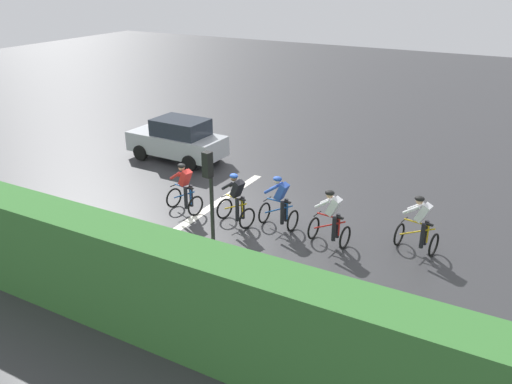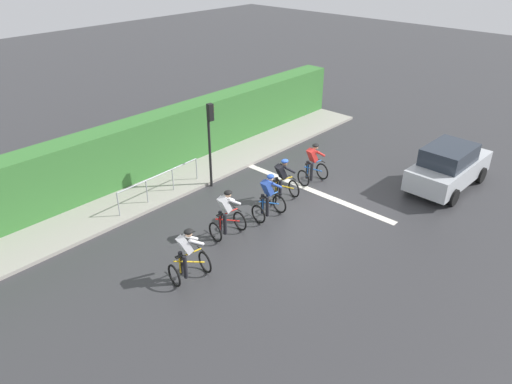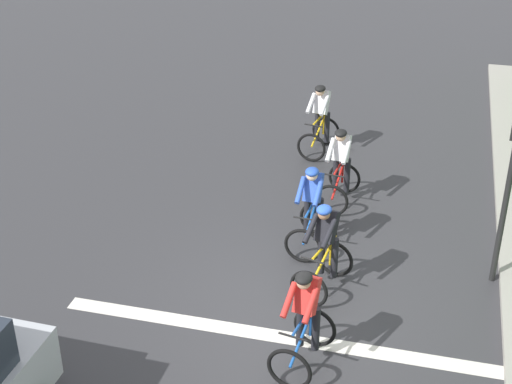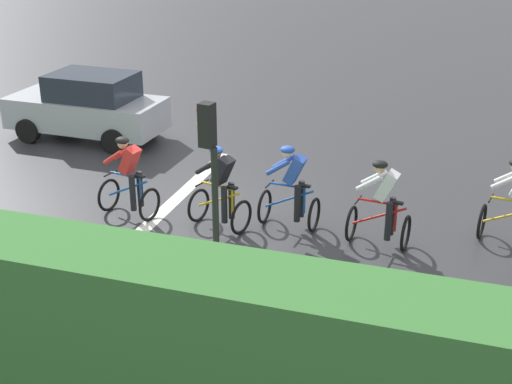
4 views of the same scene
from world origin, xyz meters
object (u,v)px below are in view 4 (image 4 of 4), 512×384
cyclist_fourth (221,190)px  pedestrian_railing_kerbside (336,309)px  cyclist_second (382,206)px  car_silver (88,106)px  cyclist_mid (291,189)px  traffic_light_near_crossing (211,178)px  cyclist_trailing (129,179)px

cyclist_fourth → pedestrian_railing_kerbside: 4.52m
cyclist_second → car_silver: car_silver is taller
car_silver → pedestrian_railing_kerbside: (7.42, 8.19, -0.08)m
cyclist_fourth → car_silver: size_ratio=0.40×
cyclist_mid → traffic_light_near_crossing: 3.55m
cyclist_second → pedestrian_railing_kerbside: size_ratio=0.44×
traffic_light_near_crossing → cyclist_mid: bearing=173.9°
cyclist_mid → traffic_light_near_crossing: traffic_light_near_crossing is taller
cyclist_second → pedestrian_railing_kerbside: 3.62m
car_silver → cyclist_fourth: bearing=52.5°
cyclist_trailing → car_silver: car_silver is taller
cyclist_mid → traffic_light_near_crossing: (3.23, -0.35, 1.43)m
cyclist_mid → pedestrian_railing_kerbside: cyclist_mid is taller
pedestrian_railing_kerbside → cyclist_fourth: bearing=-139.0°
cyclist_second → cyclist_fourth: (0.21, -3.04, 0.00)m
traffic_light_near_crossing → pedestrian_railing_kerbside: traffic_light_near_crossing is taller
cyclist_second → cyclist_mid: (-0.25, -1.77, 0.00)m
traffic_light_near_crossing → pedestrian_railing_kerbside: 2.57m
cyclist_second → car_silver: bearing=-114.7°
cyclist_trailing → pedestrian_railing_kerbside: cyclist_trailing is taller
cyclist_second → cyclist_trailing: 4.98m
cyclist_trailing → traffic_light_near_crossing: (2.74, 2.86, 1.43)m
cyclist_mid → car_silver: 7.41m
cyclist_fourth → traffic_light_near_crossing: (2.78, 0.93, 1.43)m
cyclist_second → cyclist_trailing: (0.25, -4.97, 0.00)m
cyclist_second → cyclist_mid: bearing=-97.9°
car_silver → traffic_light_near_crossing: bearing=42.2°
cyclist_trailing → cyclist_mid: bearing=98.8°
cyclist_fourth → pedestrian_railing_kerbside: size_ratio=0.44×
traffic_light_near_crossing → pedestrian_railing_kerbside: bearing=72.8°
cyclist_mid → cyclist_trailing: size_ratio=1.00×
cyclist_trailing → pedestrian_railing_kerbside: 5.94m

